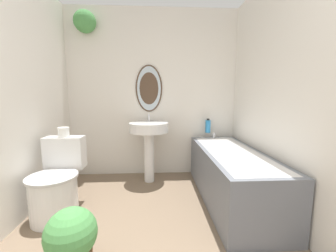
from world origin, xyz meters
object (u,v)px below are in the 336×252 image
at_px(pedestal_sink, 149,136).
at_px(bathtub, 231,174).
at_px(potted_plant, 72,241).
at_px(shampoo_bottle, 208,126).
at_px(toilet_paper_roll, 64,132).
at_px(toilet, 57,186).

bearing_deg(pedestal_sink, bathtub, -31.15).
relative_size(pedestal_sink, bathtub, 0.56).
distance_m(bathtub, potted_plant, 1.67).
relative_size(bathtub, shampoo_bottle, 8.03).
distance_m(pedestal_sink, toilet_paper_roll, 1.04).
height_order(toilet, bathtub, toilet).
xyz_separation_m(bathtub, toilet_paper_roll, (-1.81, 0.01, 0.50)).
distance_m(pedestal_sink, shampoo_bottle, 0.88).
height_order(pedestal_sink, shampoo_bottle, pedestal_sink).
xyz_separation_m(bathtub, potted_plant, (-1.37, -0.96, -0.04)).
bearing_deg(toilet_paper_roll, bathtub, -0.35).
distance_m(toilet, toilet_paper_roll, 0.54).
bearing_deg(bathtub, potted_plant, -145.09).
relative_size(toilet, shampoo_bottle, 3.64).
bearing_deg(toilet, shampoo_bottle, 29.45).
distance_m(toilet, potted_plant, 0.86).
bearing_deg(potted_plant, bathtub, 34.91).
xyz_separation_m(shampoo_bottle, toilet_paper_roll, (-1.72, -0.74, 0.05)).
relative_size(pedestal_sink, toilet_paper_roll, 8.33).
bearing_deg(toilet, toilet_paper_roll, 90.00).
bearing_deg(shampoo_bottle, toilet, -150.55).
xyz_separation_m(toilet, potted_plant, (0.43, -0.74, -0.04)).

